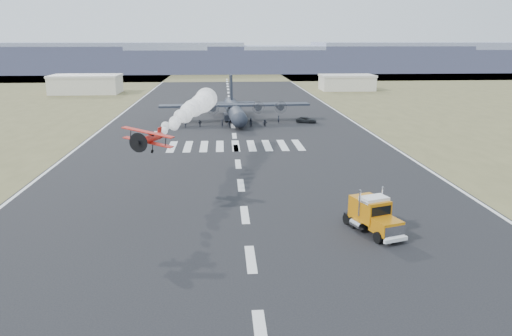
{
  "coord_description": "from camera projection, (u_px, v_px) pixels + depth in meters",
  "views": [
    {
      "loc": [
        -2.39,
        -42.64,
        20.02
      ],
      "look_at": [
        1.71,
        18.09,
        4.0
      ],
      "focal_mm": 35.0,
      "sensor_mm": 36.0,
      "label": 1
    }
  ],
  "objects": [
    {
      "name": "scrub_far",
      "position": [
        226.0,
        75.0,
        268.31
      ],
      "size": [
        500.0,
        80.0,
        0.0
      ],
      "primitive_type": "cube",
      "color": "brown",
      "rests_on": "ground"
    },
    {
      "name": "ridge_seg_c",
      "position": [
        114.0,
        57.0,
        290.85
      ],
      "size": [
        150.0,
        50.0,
        17.0
      ],
      "primitive_type": "cube",
      "color": "gray",
      "rests_on": "ground"
    },
    {
      "name": "crew_e",
      "position": [
        251.0,
        121.0,
        117.4
      ],
      "size": [
        0.84,
        0.62,
        1.56
      ],
      "primitive_type": "imported",
      "rotation": [
        0.0,
        0.0,
        3.35
      ],
      "color": "black",
      "rests_on": "ground"
    },
    {
      "name": "ridge_seg_e",
      "position": [
        334.0,
        58.0,
        299.59
      ],
      "size": [
        150.0,
        50.0,
        15.0
      ],
      "primitive_type": "cube",
      "color": "gray",
      "rests_on": "ground"
    },
    {
      "name": "crew_a",
      "position": [
        222.0,
        123.0,
        114.14
      ],
      "size": [
        0.55,
        0.67,
        1.82
      ],
      "primitive_type": "imported",
      "rotation": [
        0.0,
        0.0,
        4.7
      ],
      "color": "black",
      "rests_on": "ground"
    },
    {
      "name": "smoke_trail",
      "position": [
        200.0,
        105.0,
        82.06
      ],
      "size": [
        7.49,
        32.62,
        3.85
      ],
      "rotation": [
        0.0,
        0.0,
        -0.17
      ],
      "color": "white"
    },
    {
      "name": "crew_g",
      "position": [
        279.0,
        119.0,
        119.42
      ],
      "size": [
        0.7,
        0.79,
        1.85
      ],
      "primitive_type": "imported",
      "rotation": [
        0.0,
        0.0,
        1.81
      ],
      "color": "black",
      "rests_on": "ground"
    },
    {
      "name": "ground",
      "position": [
        251.0,
        259.0,
        46.4
      ],
      "size": [
        500.0,
        500.0,
        0.0
      ],
      "primitive_type": "plane",
      "color": "black",
      "rests_on": "ground"
    },
    {
      "name": "ridge_seg_d",
      "position": [
        226.0,
        60.0,
        295.6
      ],
      "size": [
        150.0,
        50.0,
        13.0
      ],
      "primitive_type": "cube",
      "color": "gray",
      "rests_on": "ground"
    },
    {
      "name": "crew_b",
      "position": [
        186.0,
        124.0,
        113.91
      ],
      "size": [
        0.57,
        0.85,
        1.67
      ],
      "primitive_type": "imported",
      "rotation": [
        0.0,
        0.0,
        1.66
      ],
      "color": "black",
      "rests_on": "ground"
    },
    {
      "name": "ridge_seg_b",
      "position": [
        0.0,
        59.0,
        286.86
      ],
      "size": [
        150.0,
        50.0,
        15.0
      ],
      "primitive_type": "cube",
      "color": "gray",
      "rests_on": "ground"
    },
    {
      "name": "crew_f",
      "position": [
        265.0,
        123.0,
        114.49
      ],
      "size": [
        1.56,
        1.38,
        1.71
      ],
      "primitive_type": "imported",
      "rotation": [
        0.0,
        0.0,
        0.66
      ],
      "color": "black",
      "rests_on": "ground"
    },
    {
      "name": "hangar_left",
      "position": [
        86.0,
        84.0,
        182.04
      ],
      "size": [
        24.5,
        14.5,
        6.7
      ],
      "color": "#B5B1A0",
      "rests_on": "ground"
    },
    {
      "name": "semi_truck",
      "position": [
        373.0,
        215.0,
        52.45
      ],
      "size": [
        5.12,
        8.87,
        3.92
      ],
      "rotation": [
        0.0,
        0.0,
        0.33
      ],
      "color": "black",
      "rests_on": "ground"
    },
    {
      "name": "support_vehicle",
      "position": [
        306.0,
        120.0,
        119.96
      ],
      "size": [
        5.38,
        3.61,
        1.37
      ],
      "primitive_type": "imported",
      "rotation": [
        0.0,
        0.0,
        1.28
      ],
      "color": "black",
      "rests_on": "ground"
    },
    {
      "name": "transport_aircraft",
      "position": [
        234.0,
        110.0,
        122.67
      ],
      "size": [
        36.44,
        29.98,
        10.52
      ],
      "rotation": [
        0.0,
        0.0,
        0.06
      ],
      "color": "black",
      "rests_on": "ground"
    },
    {
      "name": "crew_d",
      "position": [
        200.0,
        123.0,
        114.43
      ],
      "size": [
        1.04,
        0.69,
        1.63
      ],
      "primitive_type": "imported",
      "rotation": [
        0.0,
        0.0,
        0.22
      ],
      "color": "black",
      "rests_on": "ground"
    },
    {
      "name": "runway_markings",
      "position": [
        234.0,
        136.0,
        104.29
      ],
      "size": [
        60.0,
        260.0,
        0.01
      ],
      "primitive_type": null,
      "color": "silver",
      "rests_on": "ground"
    },
    {
      "name": "crew_c",
      "position": [
        230.0,
        123.0,
        113.86
      ],
      "size": [
        1.24,
        1.11,
        1.78
      ],
      "primitive_type": "imported",
      "rotation": [
        0.0,
        0.0,
        0.63
      ],
      "color": "black",
      "rests_on": "ground"
    },
    {
      "name": "hangar_right",
      "position": [
        347.0,
        82.0,
        193.36
      ],
      "size": [
        20.5,
        12.5,
        5.9
      ],
      "color": "#B5B1A0",
      "rests_on": "ground"
    },
    {
      "name": "aerobatic_biplane",
      "position": [
        149.0,
        139.0,
        56.17
      ],
      "size": [
        6.15,
        5.62,
        2.74
      ],
      "rotation": [
        0.0,
        0.15,
        -0.17
      ],
      "color": "red"
    },
    {
      "name": "crew_h",
      "position": [
        250.0,
        123.0,
        114.47
      ],
      "size": [
        0.89,
        0.65,
        1.65
      ],
      "primitive_type": "imported",
      "rotation": [
        0.0,
        0.0,
        3.36
      ],
      "color": "black",
      "rests_on": "ground"
    },
    {
      "name": "ridge_seg_f",
      "position": [
        439.0,
        56.0,
        303.58
      ],
      "size": [
        150.0,
        50.0,
        17.0
      ],
      "primitive_type": "cube",
      "color": "gray",
      "rests_on": "ground"
    }
  ]
}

